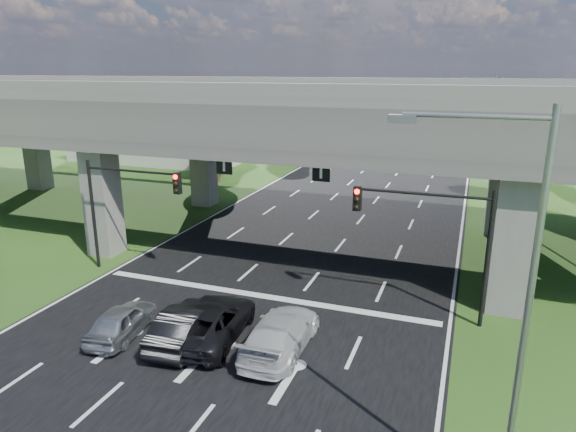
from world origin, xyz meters
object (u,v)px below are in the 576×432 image
Objects in this scene: signal_left at (124,197)px; car_trailing at (212,321)px; car_silver at (122,321)px; car_dark at (187,324)px; car_white at (280,333)px; streetlight_beyond at (487,116)px; streetlight_far at (490,134)px; streetlight_near at (510,294)px; signal_right at (435,228)px.

signal_left is 9.57m from car_trailing.
car_dark reaches higher than car_silver.
signal_left is at bearing -44.77° from car_dark.
car_white is 0.96× the size of car_trailing.
car_white is (-7.43, -40.83, -5.07)m from streetlight_beyond.
streetlight_far is 1.87× the size of car_trailing.
streetlight_far is at bearing 48.22° from signal_left.
car_silver is 0.76× the size of car_white.
streetlight_beyond is 44.53m from car_silver.
streetlight_near is 12.65m from car_trailing.
car_trailing is at bearing -104.26° from streetlight_beyond.
signal_left is 9.28m from car_dark.
streetlight_beyond is 1.87× the size of car_trailing.
streetlight_near reaches higher than signal_left.
car_white is at bearing 174.78° from car_trailing.
car_silver is at bearing 8.70° from car_white.
streetlight_far reaches higher than car_white.
streetlight_near is 10.38m from car_white.
car_trailing is at bearing -0.50° from car_white.
car_silver is at bearing -153.12° from signal_right.
car_dark is 3.83m from car_white.
streetlight_beyond is at bearing -110.95° from car_dark.
streetlight_beyond is (0.00, 46.00, 0.00)m from streetlight_near.
signal_right is 1.00× the size of signal_left.
streetlight_far is (0.00, 30.00, 0.00)m from streetlight_near.
signal_left is (-15.65, 0.00, 0.00)m from signal_right.
signal_right is 1.12× the size of car_trailing.
streetlight_beyond reaches higher than car_trailing.
car_white is at bearing -176.00° from car_dark.
car_dark is at bearing -177.59° from car_silver.
signal_right reaches higher than car_dark.
car_trailing is (-10.39, -24.87, -5.08)m from streetlight_far.
signal_left reaches higher than car_white.
streetlight_far is (2.27, 20.06, 1.66)m from signal_right.
car_silver is (-13.95, -41.98, -5.15)m from streetlight_beyond.
car_dark is (-8.93, -5.43, -3.40)m from signal_right.
streetlight_far is 1.94× the size of car_white.
signal_right is at bearing -154.54° from car_dark.
streetlight_near is at bearing 156.17° from car_silver.
streetlight_far is at bearing -125.97° from car_silver.
signal_right is 10.33m from streetlight_near.
car_white is at bearing 145.20° from streetlight_near.
streetlight_beyond is (2.27, 36.06, 1.66)m from signal_right.
streetlight_beyond is at bearing -101.58° from car_white.
car_white reaches higher than car_trailing.
car_silver is 3.73m from car_trailing.
streetlight_near is (17.92, -9.94, 1.66)m from signal_left.
streetlight_near is at bearing -90.00° from streetlight_far.
signal_right is 0.60× the size of streetlight_near.
streetlight_beyond is 43.27m from car_dark.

